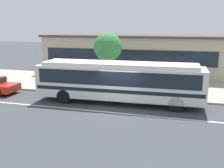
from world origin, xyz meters
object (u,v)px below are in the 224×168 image
object	(u,v)px
pedestrian_waiting_near_sign	(83,80)
pedestrian_walking_along_curb	(141,83)
transit_bus	(119,80)
street_tree_near_stop	(108,48)

from	to	relation	value
pedestrian_waiting_near_sign	pedestrian_walking_along_curb	distance (m)	4.64
transit_bus	pedestrian_walking_along_curb	bearing A→B (deg)	60.79
pedestrian_waiting_near_sign	street_tree_near_stop	xyz separation A→B (m)	(1.24, 2.82, 2.34)
pedestrian_waiting_near_sign	street_tree_near_stop	bearing A→B (deg)	66.21
pedestrian_waiting_near_sign	transit_bus	bearing A→B (deg)	-28.11
transit_bus	pedestrian_waiting_near_sign	xyz separation A→B (m)	(-3.49, 1.86, -0.56)
transit_bus	pedestrian_waiting_near_sign	bearing A→B (deg)	151.89
pedestrian_waiting_near_sign	pedestrian_walking_along_curb	size ratio (longest dim) A/B	1.00
pedestrian_waiting_near_sign	street_tree_near_stop	distance (m)	3.87
transit_bus	pedestrian_waiting_near_sign	world-z (taller)	transit_bus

